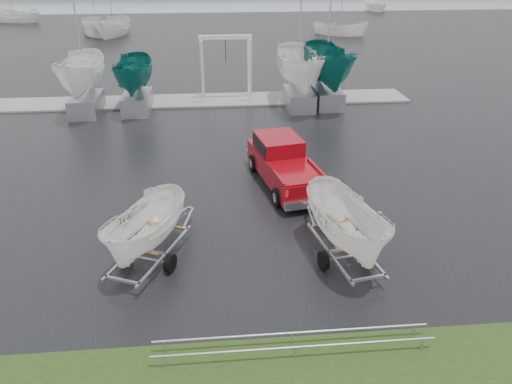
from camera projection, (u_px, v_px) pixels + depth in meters
name	position (u px, v px, depth m)	size (l,w,h in m)	color
ground_plane	(161.00, 190.00, 20.63)	(120.00, 120.00, 0.00)	black
dock	(177.00, 101.00, 32.20)	(30.00, 3.00, 0.12)	gray
pickup_truck	(283.00, 161.00, 20.96)	(2.82, 5.73, 1.82)	maroon
trailer_hitched	(351.00, 184.00, 14.80)	(2.00, 3.75, 5.05)	#95979D
trailer_parked	(143.00, 193.00, 14.80)	(2.52, 3.77, 4.61)	#95979D
boat_hoist	(226.00, 59.00, 31.30)	(3.30, 2.18, 4.12)	silver
keelboat_0	(78.00, 49.00, 28.32)	(2.39, 3.20, 10.56)	#95979D
keelboat_1	(132.00, 55.00, 28.94)	(2.14, 3.20, 6.78)	#95979D
keelboat_2	(301.00, 40.00, 29.25)	(2.57, 3.20, 10.74)	#95979D
keelboat_3	(331.00, 37.00, 29.61)	(2.63, 3.20, 10.81)	#95979D
mast_rack_2	(294.00, 340.00, 12.34)	(7.00, 0.56, 0.06)	#95979D
moored_boat_0	(97.00, 35.00, 56.04)	(3.58, 3.63, 11.70)	white
moored_boat_1	(114.00, 35.00, 55.76)	(3.39, 3.46, 11.97)	white
moored_boat_2	(340.00, 35.00, 55.90)	(3.18, 3.15, 11.11)	white
moored_boat_3	(374.00, 10.00, 76.60)	(2.45, 2.51, 11.17)	white
moored_boat_4	(15.00, 22.00, 65.26)	(3.55, 3.50, 11.70)	white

